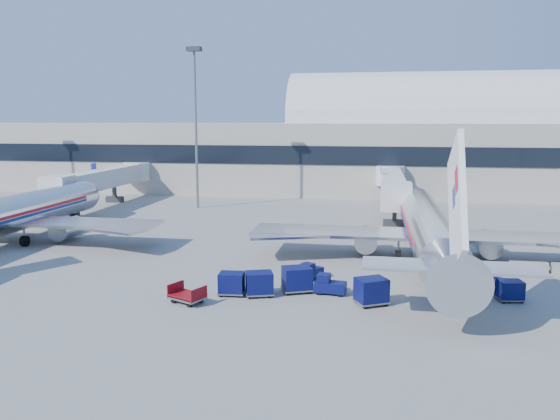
% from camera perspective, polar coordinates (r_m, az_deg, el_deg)
% --- Properties ---
extents(ground, '(260.00, 260.00, 0.00)m').
position_cam_1_polar(ground, '(46.93, 3.27, -6.17)').
color(ground, gray).
rests_on(ground, ground).
extents(terminal, '(170.00, 28.15, 21.00)m').
position_cam_1_polar(terminal, '(102.73, -0.67, 6.56)').
color(terminal, '#B2AA9E').
rests_on(terminal, ground).
extents(airliner_main, '(32.00, 37.26, 12.07)m').
position_cam_1_polar(airliner_main, '(50.60, 15.23, -1.93)').
color(airliner_main, silver).
rests_on(airliner_main, ground).
extents(airliner_mid, '(32.00, 37.26, 12.07)m').
position_cam_1_polar(airliner_mid, '(62.54, -26.70, -0.50)').
color(airliner_mid, silver).
rests_on(airliner_mid, ground).
extents(jetbridge_near, '(4.40, 27.50, 6.25)m').
position_cam_1_polar(jetbridge_near, '(76.27, 11.67, 2.68)').
color(jetbridge_near, silver).
rests_on(jetbridge_near, ground).
extents(jetbridge_mid, '(4.40, 27.50, 6.25)m').
position_cam_1_polar(jetbridge_mid, '(85.84, -17.65, 3.16)').
color(jetbridge_mid, silver).
rests_on(jetbridge_mid, ground).
extents(mast_west, '(2.00, 1.20, 22.60)m').
position_cam_1_polar(mast_west, '(79.04, -8.84, 10.88)').
color(mast_west, slate).
rests_on(mast_west, ground).
extents(barrier_near, '(3.00, 0.55, 0.90)m').
position_cam_1_polar(barrier_near, '(50.16, 24.54, -5.46)').
color(barrier_near, '#9E9E96').
rests_on(barrier_near, ground).
extents(tug_lead, '(2.37, 1.36, 1.48)m').
position_cam_1_polar(tug_lead, '(40.34, 5.15, -7.80)').
color(tug_lead, '#090C43').
rests_on(tug_lead, ground).
extents(tug_right, '(2.82, 1.96, 1.67)m').
position_cam_1_polar(tug_right, '(43.48, 21.09, -7.02)').
color(tug_right, '#090C43').
rests_on(tug_right, ground).
extents(tug_left, '(1.97, 2.37, 1.38)m').
position_cam_1_polar(tug_left, '(43.84, 3.19, -6.43)').
color(tug_left, '#090C43').
rests_on(tug_left, ground).
extents(cart_train_a, '(2.61, 2.35, 1.89)m').
position_cam_1_polar(cart_train_a, '(40.51, 1.79, -7.20)').
color(cart_train_a, '#090C43').
rests_on(cart_train_a, ground).
extents(cart_train_b, '(2.37, 2.07, 1.76)m').
position_cam_1_polar(cart_train_b, '(39.68, -2.16, -7.66)').
color(cart_train_b, '#090C43').
rests_on(cart_train_b, ground).
extents(cart_train_c, '(1.98, 1.56, 1.66)m').
position_cam_1_polar(cart_train_c, '(40.02, -5.07, -7.63)').
color(cart_train_c, '#090C43').
rests_on(cart_train_c, ground).
extents(cart_solo_near, '(2.64, 2.44, 1.87)m').
position_cam_1_polar(cart_solo_near, '(38.33, 9.53, -8.32)').
color(cart_solo_near, '#090C43').
rests_on(cart_solo_near, ground).
extents(cart_solo_far, '(1.89, 1.57, 1.48)m').
position_cam_1_polar(cart_solo_far, '(41.84, 22.93, -7.73)').
color(cart_solo_far, '#090C43').
rests_on(cart_solo_far, ground).
extents(cart_open_red, '(2.80, 2.47, 0.63)m').
position_cam_1_polar(cart_open_red, '(38.89, -9.62, -8.91)').
color(cart_open_red, slate).
rests_on(cart_open_red, ground).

